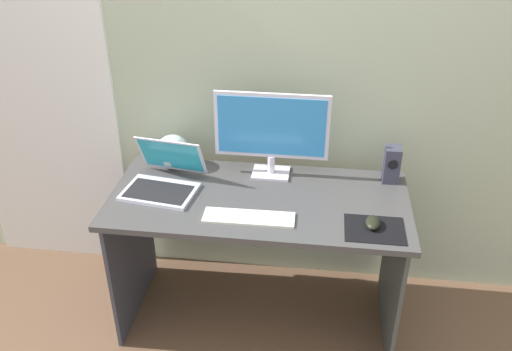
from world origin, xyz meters
TOP-DOWN VIEW (x-y plane):
  - ground_plane at (0.00, 0.00)m, footprint 8.00×8.00m
  - wall_back at (0.00, 0.42)m, footprint 6.00×0.04m
  - door_left at (-1.20, 0.39)m, footprint 0.82×0.02m
  - desk at (0.00, 0.00)m, footprint 1.37×0.64m
  - monitor at (0.03, 0.22)m, footprint 0.54×0.14m
  - speaker_right at (0.60, 0.23)m, footprint 0.07×0.08m
  - laptop at (-0.45, 0.03)m, footprint 0.37×0.36m
  - fishbowl at (-0.46, 0.24)m, footprint 0.17×0.17m
  - keyboard_external at (-0.02, -0.17)m, footprint 0.40×0.12m
  - mousepad at (0.51, -0.18)m, footprint 0.25×0.20m
  - mouse at (0.50, -0.17)m, footprint 0.07×0.11m

SIDE VIEW (x-z plane):
  - ground_plane at x=0.00m, z-range 0.00..0.00m
  - desk at x=0.00m, z-range 0.21..0.94m
  - mousepad at x=0.51m, z-range 0.73..0.73m
  - keyboard_external at x=-0.02m, z-range 0.73..0.74m
  - mouse at x=0.50m, z-range 0.73..0.77m
  - laptop at x=-0.45m, z-range 0.67..0.88m
  - fishbowl at x=-0.46m, z-range 0.73..0.90m
  - speaker_right at x=0.60m, z-range 0.73..0.91m
  - monitor at x=0.03m, z-range 0.75..1.18m
  - door_left at x=-1.20m, z-range 0.00..2.02m
  - wall_back at x=0.00m, z-range 0.00..2.50m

